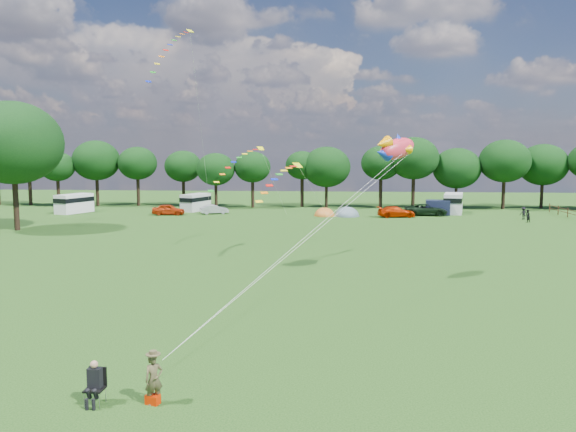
# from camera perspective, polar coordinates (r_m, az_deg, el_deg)

# --- Properties ---
(ground_plane) EXTENTS (180.00, 180.00, 0.00)m
(ground_plane) POSITION_cam_1_polar(r_m,az_deg,el_deg) (28.62, -1.36, -9.79)
(ground_plane) COLOR black
(ground_plane) RESTS_ON ground
(tree_line) EXTENTS (102.98, 10.98, 10.27)m
(tree_line) POSITION_cam_1_polar(r_m,az_deg,el_deg) (82.37, 6.45, 5.23)
(tree_line) COLOR black
(tree_line) RESTS_ON ground
(big_tree) EXTENTS (10.00, 10.00, 13.28)m
(big_tree) POSITION_cam_1_polar(r_m,az_deg,el_deg) (64.41, -26.18, 6.68)
(big_tree) COLOR black
(big_tree) RESTS_ON ground
(car_a) EXTENTS (4.36, 2.01, 1.41)m
(car_a) POSITION_cam_1_polar(r_m,az_deg,el_deg) (74.23, -12.04, 0.64)
(car_a) COLOR #B52C09
(car_a) RESTS_ON ground
(car_b) EXTENTS (3.67, 2.58, 1.22)m
(car_b) POSITION_cam_1_polar(r_m,az_deg,el_deg) (74.54, -7.51, 0.68)
(car_b) COLOR #94979D
(car_b) RESTS_ON ground
(car_c) EXTENTS (4.72, 2.50, 1.35)m
(car_c) POSITION_cam_1_polar(r_m,az_deg,el_deg) (71.35, 10.94, 0.42)
(car_c) COLOR #B52500
(car_c) RESTS_ON ground
(car_d) EXTENTS (5.52, 2.54, 1.50)m
(car_d) POSITION_cam_1_polar(r_m,az_deg,el_deg) (74.18, 13.84, 0.63)
(car_d) COLOR black
(car_d) RESTS_ON ground
(campervan_a) EXTENTS (3.76, 5.60, 2.53)m
(campervan_a) POSITION_cam_1_polar(r_m,az_deg,el_deg) (80.34, -20.89, 1.26)
(campervan_a) COLOR silver
(campervan_a) RESTS_ON ground
(campervan_b) EXTENTS (3.58, 5.24, 2.36)m
(campervan_b) POSITION_cam_1_polar(r_m,az_deg,el_deg) (78.86, -9.36, 1.44)
(campervan_b) COLOR silver
(campervan_b) RESTS_ON ground
(campervan_d) EXTENTS (3.52, 5.81, 2.66)m
(campervan_d) POSITION_cam_1_polar(r_m,az_deg,el_deg) (77.82, 16.45, 1.31)
(campervan_d) COLOR silver
(campervan_d) RESTS_ON ground
(tent_orange) EXTENTS (2.72, 2.97, 2.12)m
(tent_orange) POSITION_cam_1_polar(r_m,az_deg,el_deg) (71.69, 3.73, 0.02)
(tent_orange) COLOR #C26723
(tent_orange) RESTS_ON ground
(tent_greyblue) EXTENTS (3.20, 3.51, 2.38)m
(tent_greyblue) POSITION_cam_1_polar(r_m,az_deg,el_deg) (71.60, 6.01, -0.01)
(tent_greyblue) COLOR slate
(tent_greyblue) RESTS_ON ground
(awning_navy) EXTENTS (3.29, 2.81, 1.88)m
(awning_navy) POSITION_cam_1_polar(r_m,az_deg,el_deg) (75.69, 14.96, 0.85)
(awning_navy) COLOR black
(awning_navy) RESTS_ON ground
(kite_flyer) EXTENTS (0.71, 0.66, 1.62)m
(kite_flyer) POSITION_cam_1_polar(r_m,az_deg,el_deg) (19.08, -13.47, -15.85)
(kite_flyer) COLOR #4D462B
(kite_flyer) RESTS_ON ground
(camp_chair) EXTENTS (0.59, 0.59, 1.45)m
(camp_chair) POSITION_cam_1_polar(r_m,az_deg,el_deg) (19.57, -18.99, -15.27)
(camp_chair) COLOR #99999E
(camp_chair) RESTS_ON ground
(kite_bag) EXTENTS (0.49, 0.40, 0.31)m
(kite_bag) POSITION_cam_1_polar(r_m,az_deg,el_deg) (19.34, -13.57, -17.66)
(kite_bag) COLOR red
(kite_bag) RESTS_ON ground
(fish_kite) EXTENTS (3.30, 3.29, 1.98)m
(fish_kite) POSITION_cam_1_polar(r_m,az_deg,el_deg) (36.11, 10.78, 6.76)
(fish_kite) COLOR #E32B40
(fish_kite) RESTS_ON ground
(streamer_kite_a) EXTENTS (3.34, 5.60, 5.77)m
(streamer_kite_a) POSITION_cam_1_polar(r_m,az_deg,el_deg) (57.08, -11.59, 16.55)
(streamer_kite_a) COLOR yellow
(streamer_kite_a) RESTS_ON ground
(streamer_kite_b) EXTENTS (4.24, 4.59, 3.77)m
(streamer_kite_b) POSITION_cam_1_polar(r_m,az_deg,el_deg) (48.77, -4.84, 5.60)
(streamer_kite_b) COLOR #ECE90C
(streamer_kite_b) RESTS_ON ground
(streamer_kite_c) EXTENTS (3.25, 5.03, 2.83)m
(streamer_kite_c) POSITION_cam_1_polar(r_m,az_deg,el_deg) (43.06, -0.54, 4.14)
(streamer_kite_c) COLOR #EAF30D
(streamer_kite_c) RESTS_ON ground
(walker_a) EXTENTS (0.83, 0.72, 1.46)m
(walker_a) POSITION_cam_1_polar(r_m,az_deg,el_deg) (70.53, 23.14, -0.01)
(walker_a) COLOR black
(walker_a) RESTS_ON ground
(walker_b) EXTENTS (1.07, 0.72, 1.52)m
(walker_b) POSITION_cam_1_polar(r_m,az_deg,el_deg) (73.55, 22.80, 0.27)
(walker_b) COLOR black
(walker_b) RESTS_ON ground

